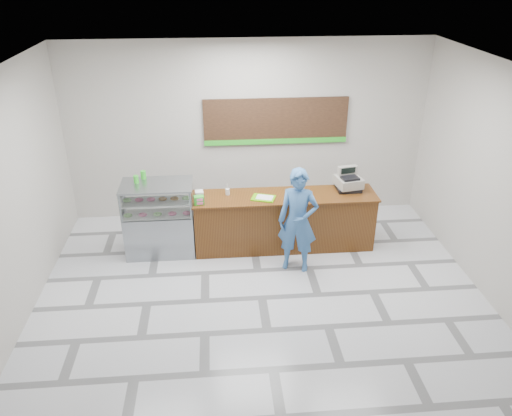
{
  "coord_description": "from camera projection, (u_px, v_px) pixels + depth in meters",
  "views": [
    {
      "loc": [
        -0.64,
        -6.32,
        4.8
      ],
      "look_at": [
        -0.02,
        0.9,
        1.13
      ],
      "focal_mm": 35.0,
      "sensor_mm": 36.0,
      "label": 1
    }
  ],
  "objects": [
    {
      "name": "green_cup_right",
      "position": [
        143.0,
        175.0,
        8.66
      ],
      "size": [
        0.09,
        0.09,
        0.14
      ],
      "primitive_type": "cylinder",
      "color": "green",
      "rests_on": "display_case"
    },
    {
      "name": "menu_board",
      "position": [
        276.0,
        122.0,
        9.63
      ],
      "size": [
        2.8,
        0.06,
        0.9
      ],
      "color": "black",
      "rests_on": "back_wall"
    },
    {
      "name": "green_cup_left",
      "position": [
        136.0,
        179.0,
        8.51
      ],
      "size": [
        0.09,
        0.09,
        0.13
      ],
      "primitive_type": "cylinder",
      "color": "green",
      "rests_on": "display_case"
    },
    {
      "name": "sales_counter",
      "position": [
        284.0,
        221.0,
        9.02
      ],
      "size": [
        3.26,
        0.76,
        1.03
      ],
      "color": "#603312",
      "rests_on": "floor"
    },
    {
      "name": "cash_register",
      "position": [
        348.0,
        181.0,
        8.96
      ],
      "size": [
        0.49,
        0.51,
        0.4
      ],
      "rotation": [
        0.0,
        0.0,
        0.19
      ],
      "color": "black",
      "rests_on": "sales_counter"
    },
    {
      "name": "straw_cup",
      "position": [
        228.0,
        192.0,
        8.79
      ],
      "size": [
        0.07,
        0.07,
        0.11
      ],
      "primitive_type": "cylinder",
      "color": "silver",
      "rests_on": "sales_counter"
    },
    {
      "name": "napkin_box",
      "position": [
        199.0,
        194.0,
        8.69
      ],
      "size": [
        0.15,
        0.15,
        0.12
      ],
      "primitive_type": "cube",
      "rotation": [
        0.0,
        0.0,
        0.11
      ],
      "color": "white",
      "rests_on": "sales_counter"
    },
    {
      "name": "floor",
      "position": [
        262.0,
        298.0,
        7.84
      ],
      "size": [
        7.0,
        7.0,
        0.0
      ],
      "primitive_type": "plane",
      "color": "silver",
      "rests_on": "ground"
    },
    {
      "name": "customer",
      "position": [
        298.0,
        221.0,
        8.21
      ],
      "size": [
        0.76,
        0.61,
        1.81
      ],
      "primitive_type": "imported",
      "rotation": [
        0.0,
        0.0,
        -0.3
      ],
      "color": "#3868A3",
      "rests_on": "floor"
    },
    {
      "name": "ceiling",
      "position": [
        263.0,
        72.0,
        6.25
      ],
      "size": [
        7.0,
        7.0,
        0.0
      ],
      "primitive_type": "plane",
      "rotation": [
        3.14,
        0.0,
        0.0
      ],
      "color": "silver",
      "rests_on": "back_wall"
    },
    {
      "name": "back_wall",
      "position": [
        248.0,
        131.0,
        9.71
      ],
      "size": [
        7.0,
        0.0,
        7.0
      ],
      "primitive_type": "plane",
      "rotation": [
        1.57,
        0.0,
        0.0
      ],
      "color": "#B8B2A9",
      "rests_on": "floor"
    },
    {
      "name": "promo_box",
      "position": [
        199.0,
        200.0,
        8.45
      ],
      "size": [
        0.18,
        0.13,
        0.15
      ],
      "primitive_type": "cube",
      "rotation": [
        0.0,
        0.0,
        0.1
      ],
      "color": "green",
      "rests_on": "sales_counter"
    },
    {
      "name": "display_case",
      "position": [
        159.0,
        218.0,
        8.78
      ],
      "size": [
        1.22,
        0.72,
        1.33
      ],
      "color": "gray",
      "rests_on": "floor"
    },
    {
      "name": "donut_decal",
      "position": [
        300.0,
        195.0,
        8.81
      ],
      "size": [
        0.18,
        0.18,
        0.0
      ],
      "primitive_type": "cylinder",
      "color": "pink",
      "rests_on": "sales_counter"
    },
    {
      "name": "serving_tray",
      "position": [
        263.0,
        198.0,
        8.67
      ],
      "size": [
        0.47,
        0.4,
        0.02
      ],
      "rotation": [
        0.0,
        0.0,
        -0.32
      ],
      "color": "#60C509",
      "rests_on": "sales_counter"
    },
    {
      "name": "card_terminal",
      "position": [
        307.0,
        194.0,
        8.79
      ],
      "size": [
        0.11,
        0.18,
        0.04
      ],
      "primitive_type": "cube",
      "rotation": [
        0.0,
        0.0,
        -0.19
      ],
      "color": "black",
      "rests_on": "sales_counter"
    }
  ]
}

